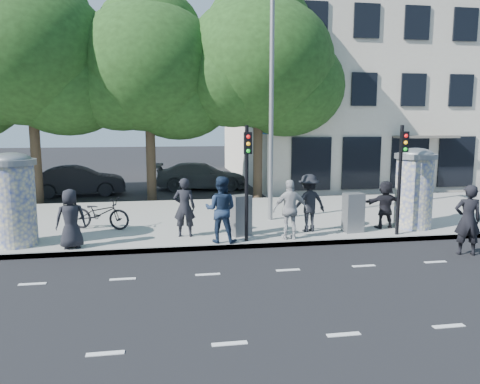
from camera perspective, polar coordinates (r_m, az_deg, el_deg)
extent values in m
plane|color=black|center=(10.56, 7.95, -11.76)|extent=(120.00, 120.00, 0.00)
cube|color=gray|center=(17.57, 0.56, -3.16)|extent=(40.00, 8.00, 0.15)
cube|color=slate|center=(13.80, 3.49, -6.46)|extent=(40.00, 0.10, 0.16)
cube|color=silver|center=(8.65, 12.53, -16.61)|extent=(32.00, 0.12, 0.01)
cube|color=silver|center=(11.83, 5.88, -9.45)|extent=(32.00, 0.12, 0.01)
cylinder|color=beige|center=(14.72, -25.89, -1.49)|extent=(1.20, 1.20, 2.30)
cylinder|color=slate|center=(14.57, -26.20, 3.28)|extent=(1.36, 1.36, 0.16)
ellipsoid|color=slate|center=(14.56, -26.23, 3.59)|extent=(1.10, 1.10, 0.38)
cylinder|color=beige|center=(16.53, 20.42, -0.14)|extent=(1.20, 1.20, 2.30)
cylinder|color=slate|center=(16.40, 20.65, 4.11)|extent=(1.36, 1.36, 0.16)
ellipsoid|color=slate|center=(16.39, 20.66, 4.39)|extent=(1.10, 1.10, 0.38)
cylinder|color=black|center=(13.62, 0.81, 0.97)|extent=(0.11, 0.11, 3.40)
cube|color=black|center=(13.33, 0.96, 5.99)|extent=(0.22, 0.14, 0.62)
cylinder|color=black|center=(15.23, 18.86, 1.32)|extent=(0.11, 0.11, 3.40)
cube|color=black|center=(14.98, 19.41, 5.79)|extent=(0.22, 0.14, 0.62)
cylinder|color=slate|center=(16.58, 3.84, 10.29)|extent=(0.16, 0.16, 8.00)
cylinder|color=#38281C|center=(22.63, -23.65, 4.61)|extent=(0.44, 0.44, 4.73)
ellipsoid|color=#1A3312|center=(22.77, -24.30, 15.07)|extent=(7.20, 7.20, 6.12)
cylinder|color=#38281C|center=(22.17, -10.83, 4.70)|extent=(0.44, 0.44, 4.41)
ellipsoid|color=#1A3312|center=(22.26, -11.12, 14.69)|extent=(6.80, 6.80, 5.78)
cylinder|color=#38281C|center=(22.24, 2.18, 5.09)|extent=(0.44, 0.44, 4.59)
ellipsoid|color=#1A3312|center=(22.35, 2.25, 15.46)|extent=(7.00, 7.00, 5.95)
cube|color=#C0B3A1|center=(33.13, 17.81, 12.27)|extent=(20.00, 15.00, 12.00)
cube|color=black|center=(26.63, 24.84, 3.39)|extent=(18.00, 0.10, 2.60)
cube|color=#59544C|center=(25.18, 21.70, 6.28)|extent=(3.20, 0.90, 0.12)
cube|color=#194C8C|center=(22.57, 4.63, 7.42)|extent=(1.60, 0.06, 0.30)
imported|color=black|center=(13.81, -19.94, -3.08)|extent=(0.92, 0.71, 1.67)
imported|color=black|center=(14.38, -6.79, -1.87)|extent=(0.72, 0.53, 1.82)
imported|color=#19263E|center=(13.62, -2.35, -2.14)|extent=(1.12, 0.98, 1.94)
imported|color=black|center=(15.12, 8.36, -1.33)|extent=(1.31, 0.91, 1.85)
imported|color=#A7A7AA|center=(14.05, 6.15, -2.14)|extent=(1.06, 0.61, 1.80)
imported|color=black|center=(16.17, 17.27, -1.45)|extent=(1.49, 0.57, 1.59)
imported|color=black|center=(14.30, 26.00, -3.07)|extent=(0.82, 0.65, 1.96)
imported|color=black|center=(16.00, -16.69, -2.50)|extent=(1.32, 2.13, 1.06)
cube|color=slate|center=(14.48, 0.05, -2.87)|extent=(0.72, 0.63, 1.26)
cube|color=slate|center=(15.36, 13.64, -2.46)|extent=(0.63, 0.48, 1.25)
imported|color=black|center=(24.49, -19.10, 1.29)|extent=(2.00, 4.62, 1.48)
imported|color=#505457|center=(25.47, -4.70, 1.95)|extent=(2.47, 5.10, 1.43)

